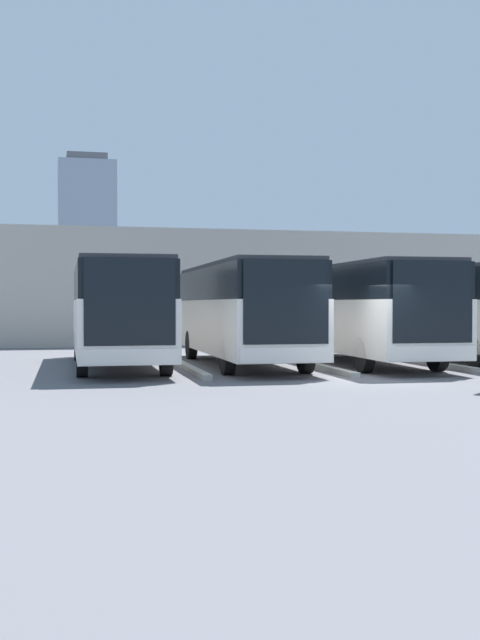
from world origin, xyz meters
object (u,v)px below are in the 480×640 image
bus_0 (460,309)px  bus_2 (242,309)px  bus_3 (117,309)px  bus_1 (361,309)px

bus_0 → bus_2: same height
bus_2 → bus_3: 3.99m
bus_0 → bus_1: same height
bus_1 → bus_2: 3.99m
bus_1 → bus_3: (7.96, -0.49, 0.00)m
bus_2 → bus_3: size_ratio=1.00×
bus_0 → bus_2: bearing=3.9°
bus_0 → bus_2: 7.97m
bus_1 → bus_2: same height
bus_3 → bus_1: bearing=177.7°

